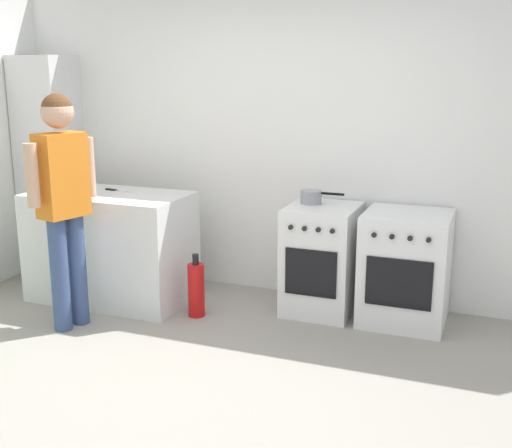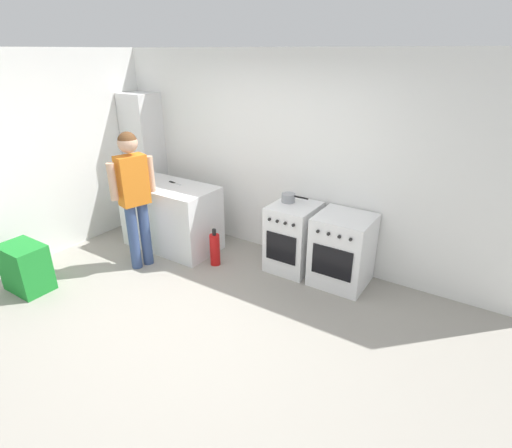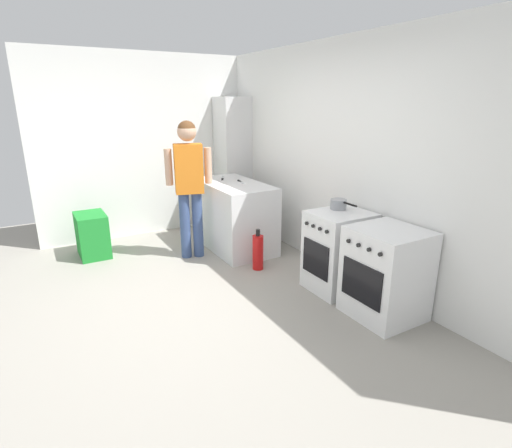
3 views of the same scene
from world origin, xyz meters
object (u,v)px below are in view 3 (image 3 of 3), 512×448
object	(u,v)px
person	(189,177)
pot	(339,204)
oven_right	(386,273)
recycling_crate_upper	(91,225)
knife_carving	(223,178)
larder_cabinet	(233,163)
knife_utility	(241,182)
fire_extinguisher	(258,252)
recycling_crate_lower	(94,245)
oven_left	(339,251)

from	to	relation	value
person	pot	bearing A→B (deg)	34.88
oven_right	recycling_crate_upper	world-z (taller)	oven_right
pot	recycling_crate_upper	bearing A→B (deg)	-135.42
oven_right	pot	world-z (taller)	pot
knife_carving	larder_cabinet	size ratio (longest dim) A/B	0.15
person	knife_utility	bearing A→B (deg)	93.70
person	larder_cabinet	xyz separation A→B (m)	(-1.00, 1.11, -0.04)
pot	fire_extinguisher	world-z (taller)	pot
oven_right	knife_carving	size ratio (longest dim) A/B	2.76
oven_right	person	world-z (taller)	person
oven_right	knife_carving	xyz separation A→B (m)	(-2.71, -0.36, 0.48)
recycling_crate_lower	recycling_crate_upper	size ratio (longest dim) A/B	1.00
recycling_crate_upper	knife_utility	bearing A→B (deg)	71.25
knife_utility	recycling_crate_upper	world-z (taller)	knife_utility
person	recycling_crate_lower	bearing A→B (deg)	-121.37
pot	larder_cabinet	distance (m)	2.54
person	larder_cabinet	distance (m)	1.50
recycling_crate_upper	larder_cabinet	xyz separation A→B (m)	(-0.33, 2.22, 0.58)
oven_left	fire_extinguisher	size ratio (longest dim) A/B	1.70
person	recycling_crate_upper	world-z (taller)	person
oven_left	larder_cabinet	world-z (taller)	larder_cabinet
oven_right	recycling_crate_lower	world-z (taller)	oven_right
knife_carving	recycling_crate_upper	bearing A→B (deg)	-98.57
knife_utility	recycling_crate_lower	world-z (taller)	knife_utility
knife_utility	person	distance (m)	0.76
larder_cabinet	recycling_crate_lower	bearing A→B (deg)	-81.63
pot	fire_extinguisher	bearing A→B (deg)	-144.43
oven_left	person	distance (m)	2.03
recycling_crate_lower	person	bearing A→B (deg)	58.63
recycling_crate_upper	knife_carving	bearing A→B (deg)	81.43
pot	knife_utility	world-z (taller)	pot
oven_left	larder_cabinet	size ratio (longest dim) A/B	0.42
oven_right	knife_carving	world-z (taller)	knife_carving
oven_left	pot	xyz separation A→B (m)	(-0.11, 0.06, 0.48)
oven_left	fire_extinguisher	xyz separation A→B (m)	(-0.87, -0.48, -0.21)
knife_utility	larder_cabinet	distance (m)	1.03
oven_right	larder_cabinet	distance (m)	3.35
pot	recycling_crate_upper	size ratio (longest dim) A/B	0.67
oven_right	larder_cabinet	world-z (taller)	larder_cabinet
oven_left	knife_utility	size ratio (longest dim) A/B	3.38
pot	recycling_crate_lower	distance (m)	3.20
larder_cabinet	recycling_crate_upper	bearing A→B (deg)	-81.63
knife_utility	recycling_crate_lower	distance (m)	2.10
pot	recycling_crate_upper	distance (m)	3.14
fire_extinguisher	larder_cabinet	bearing A→B (deg)	161.95
knife_utility	oven_left	bearing A→B (deg)	8.90
fire_extinguisher	knife_utility	bearing A→B (deg)	165.59
fire_extinguisher	recycling_crate_upper	xyz separation A→B (m)	(-1.45, -1.64, 0.20)
fire_extinguisher	larder_cabinet	xyz separation A→B (m)	(-1.78, 0.58, 0.78)
knife_carving	larder_cabinet	bearing A→B (deg)	142.01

